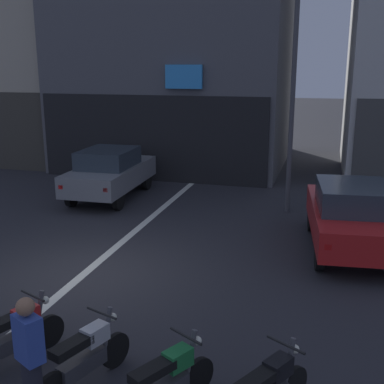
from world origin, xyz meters
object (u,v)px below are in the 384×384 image
(motorcycle_silver_row_centre, at_px, (85,356))
(person_by_motorcycles, at_px, (30,361))
(car_grey_crossing_near, at_px, (110,172))
(motorcycle_red_row_left_mid, at_px, (16,335))
(car_red_parked_kerbside, at_px, (351,215))
(motorcycle_green_row_right_mid, at_px, (167,382))
(street_lamp, at_px, (295,60))

(motorcycle_silver_row_centre, relative_size, person_by_motorcycles, 0.95)
(car_grey_crossing_near, height_order, person_by_motorcycles, person_by_motorcycles)
(car_grey_crossing_near, bearing_deg, motorcycle_red_row_left_mid, -73.66)
(motorcycle_silver_row_centre, bearing_deg, car_grey_crossing_near, 112.83)
(car_red_parked_kerbside, height_order, motorcycle_silver_row_centre, car_red_parked_kerbside)
(motorcycle_green_row_right_mid, bearing_deg, car_red_parked_kerbside, 69.83)
(car_grey_crossing_near, xyz_separation_m, motorcycle_silver_row_centre, (3.83, -9.10, -0.43))
(car_grey_crossing_near, distance_m, car_red_parked_kerbside, 7.97)
(car_red_parked_kerbside, distance_m, motorcycle_silver_row_centre, 7.19)
(motorcycle_red_row_left_mid, xyz_separation_m, motorcycle_silver_row_centre, (1.22, -0.21, 0.00))
(motorcycle_silver_row_centre, height_order, person_by_motorcycles, person_by_motorcycles)
(car_red_parked_kerbside, height_order, motorcycle_green_row_right_mid, car_red_parked_kerbside)
(street_lamp, bearing_deg, motorcycle_green_row_right_mid, -94.28)
(car_grey_crossing_near, bearing_deg, person_by_motorcycles, -70.26)
(street_lamp, xyz_separation_m, motorcycle_red_row_left_mid, (-3.14, -8.83, -3.94))
(motorcycle_silver_row_centre, height_order, motorcycle_green_row_right_mid, same)
(car_grey_crossing_near, relative_size, street_lamp, 0.57)
(person_by_motorcycles, bearing_deg, motorcycle_red_row_left_mid, 133.22)
(street_lamp, height_order, motorcycle_red_row_left_mid, street_lamp)
(motorcycle_red_row_left_mid, height_order, motorcycle_green_row_right_mid, same)
(car_red_parked_kerbside, xyz_separation_m, person_by_motorcycles, (-3.87, -7.01, -0.03))
(car_red_parked_kerbside, xyz_separation_m, motorcycle_green_row_right_mid, (-2.37, -6.44, -0.43))
(street_lamp, bearing_deg, car_red_parked_kerbside, -59.31)
(motorcycle_green_row_right_mid, relative_size, person_by_motorcycles, 0.89)
(street_lamp, bearing_deg, motorcycle_silver_row_centre, -102.00)
(motorcycle_silver_row_centre, xyz_separation_m, motorcycle_green_row_right_mid, (1.23, -0.23, 0.00))
(car_grey_crossing_near, height_order, motorcycle_green_row_right_mid, car_grey_crossing_near)
(motorcycle_red_row_left_mid, xyz_separation_m, motorcycle_green_row_right_mid, (2.45, -0.44, 0.00))
(street_lamp, bearing_deg, person_by_motorcycles, -102.60)
(car_grey_crossing_near, relative_size, car_red_parked_kerbside, 0.97)
(street_lamp, xyz_separation_m, motorcycle_green_row_right_mid, (-0.69, -9.26, -3.94))
(person_by_motorcycles, bearing_deg, car_grey_crossing_near, 109.74)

